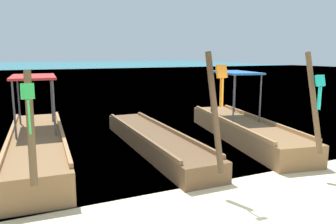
% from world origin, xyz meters
% --- Properties ---
extents(sea_water, '(120.00, 120.00, 0.00)m').
position_xyz_m(sea_water, '(0.00, 62.28, 0.00)').
color(sea_water, '#147A89').
rests_on(sea_water, ground).
extents(longtail_boat_green_ribbon, '(1.72, 6.78, 2.45)m').
position_xyz_m(longtail_boat_green_ribbon, '(-3.16, 5.50, 0.38)').
color(longtail_boat_green_ribbon, brown).
rests_on(longtail_boat_green_ribbon, ground).
extents(longtail_boat_orange_ribbon, '(1.21, 6.73, 2.76)m').
position_xyz_m(longtail_boat_orange_ribbon, '(-0.05, 5.10, 0.26)').
color(longtail_boat_orange_ribbon, brown).
rests_on(longtail_boat_orange_ribbon, ground).
extents(longtail_boat_turquoise_ribbon, '(2.38, 6.66, 2.76)m').
position_xyz_m(longtail_boat_turquoise_ribbon, '(2.95, 4.93, 0.36)').
color(longtail_boat_turquoise_ribbon, brown).
rests_on(longtail_boat_turquoise_ribbon, ground).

